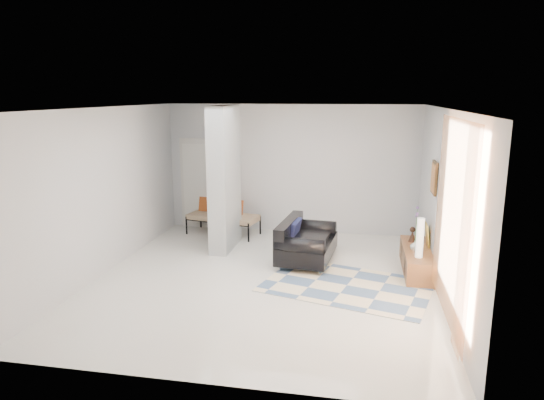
# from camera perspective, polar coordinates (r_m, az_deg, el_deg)

# --- Properties ---
(floor) EXTENTS (6.00, 6.00, 0.00)m
(floor) POSITION_cam_1_polar(r_m,az_deg,el_deg) (8.14, -0.97, -9.37)
(floor) COLOR silver
(floor) RESTS_ON ground
(ceiling) EXTENTS (6.00, 6.00, 0.00)m
(ceiling) POSITION_cam_1_polar(r_m,az_deg,el_deg) (7.56, -1.05, 10.76)
(ceiling) COLOR white
(ceiling) RESTS_ON wall_back
(wall_back) EXTENTS (6.00, 0.00, 6.00)m
(wall_back) POSITION_cam_1_polar(r_m,az_deg,el_deg) (10.63, 2.22, 3.66)
(wall_back) COLOR #BBBDBF
(wall_back) RESTS_ON ground
(wall_front) EXTENTS (6.00, 0.00, 6.00)m
(wall_front) POSITION_cam_1_polar(r_m,az_deg,el_deg) (4.93, -8.04, -6.90)
(wall_front) COLOR #BBBDBF
(wall_front) RESTS_ON ground
(wall_left) EXTENTS (0.00, 6.00, 6.00)m
(wall_left) POSITION_cam_1_polar(r_m,az_deg,el_deg) (8.69, -19.07, 1.00)
(wall_left) COLOR #BBBDBF
(wall_left) RESTS_ON ground
(wall_right) EXTENTS (0.00, 6.00, 6.00)m
(wall_right) POSITION_cam_1_polar(r_m,az_deg,el_deg) (7.68, 19.54, -0.49)
(wall_right) COLOR #BBBDBF
(wall_right) RESTS_ON ground
(partition_column) EXTENTS (0.35, 1.20, 2.80)m
(partition_column) POSITION_cam_1_polar(r_m,az_deg,el_deg) (9.51, -5.59, 2.56)
(partition_column) COLOR #9DA2A4
(partition_column) RESTS_ON floor
(hallway_door) EXTENTS (0.85, 0.06, 2.04)m
(hallway_door) POSITION_cam_1_polar(r_m,az_deg,el_deg) (11.15, -8.56, 1.96)
(hallway_door) COLOR beige
(hallway_door) RESTS_ON floor
(curtain) EXTENTS (0.00, 2.55, 2.55)m
(curtain) POSITION_cam_1_polar(r_m,az_deg,el_deg) (6.55, 20.38, -2.24)
(curtain) COLOR #FF9243
(curtain) RESTS_ON wall_right
(wall_art) EXTENTS (0.04, 0.45, 0.55)m
(wall_art) POSITION_cam_1_polar(r_m,az_deg,el_deg) (8.50, 18.56, 2.50)
(wall_art) COLOR #3B2610
(wall_art) RESTS_ON wall_right
(media_console) EXTENTS (0.45, 1.64, 0.80)m
(media_console) POSITION_cam_1_polar(r_m,az_deg,el_deg) (8.82, 16.62, -6.71)
(media_console) COLOR brown
(media_console) RESTS_ON floor
(loveseat) EXTENTS (1.03, 1.60, 0.76)m
(loveseat) POSITION_cam_1_polar(r_m,az_deg,el_deg) (8.92, 3.79, -4.96)
(loveseat) COLOR silver
(loveseat) RESTS_ON floor
(daybed) EXTENTS (1.62, 0.94, 0.77)m
(daybed) POSITION_cam_1_polar(r_m,az_deg,el_deg) (10.64, -5.83, -1.76)
(daybed) COLOR black
(daybed) RESTS_ON floor
(area_rug) EXTENTS (2.92, 2.32, 0.01)m
(area_rug) POSITION_cam_1_polar(r_m,az_deg,el_deg) (7.98, 8.81, -9.91)
(area_rug) COLOR beige
(area_rug) RESTS_ON floor
(cylinder_lamp) EXTENTS (0.12, 0.12, 0.66)m
(cylinder_lamp) POSITION_cam_1_polar(r_m,az_deg,el_deg) (8.25, 17.01, -4.27)
(cylinder_lamp) COLOR beige
(cylinder_lamp) RESTS_ON media_console
(bronze_figurine) EXTENTS (0.14, 0.14, 0.27)m
(bronze_figurine) POSITION_cam_1_polar(r_m,az_deg,el_deg) (9.11, 16.18, -3.91)
(bronze_figurine) COLOR #311D16
(bronze_figurine) RESTS_ON media_console
(vase) EXTENTS (0.19, 0.19, 0.18)m
(vase) POSITION_cam_1_polar(r_m,az_deg,el_deg) (8.64, 16.47, -5.15)
(vase) COLOR silver
(vase) RESTS_ON media_console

